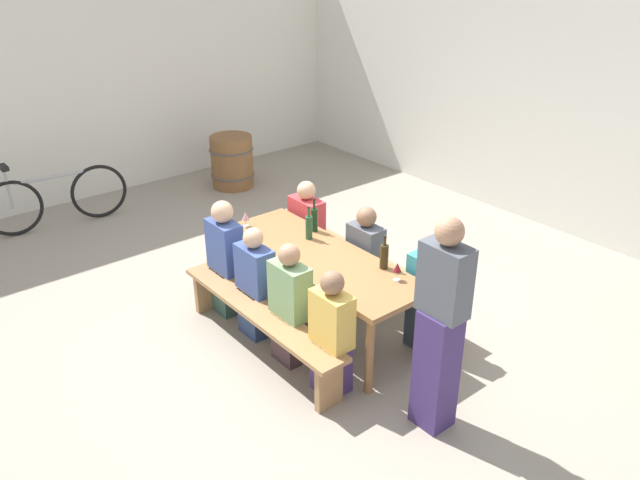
# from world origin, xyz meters

# --- Properties ---
(ground_plane) EXTENTS (24.00, 24.00, 0.00)m
(ground_plane) POSITION_xyz_m (0.00, 0.00, 0.00)
(ground_plane) COLOR gray
(back_wall) EXTENTS (14.00, 0.20, 3.20)m
(back_wall) POSITION_xyz_m (0.00, 3.73, 1.60)
(back_wall) COLOR silver
(back_wall) RESTS_ON ground
(side_wall) EXTENTS (0.20, 7.86, 3.20)m
(side_wall) POSITION_xyz_m (-4.62, 0.00, 1.60)
(side_wall) COLOR silver
(side_wall) RESTS_ON ground
(tasting_table) EXTENTS (2.15, 0.74, 0.75)m
(tasting_table) POSITION_xyz_m (0.00, 0.00, 0.67)
(tasting_table) COLOR olive
(tasting_table) RESTS_ON ground
(bench_near) EXTENTS (2.05, 0.30, 0.45)m
(bench_near) POSITION_xyz_m (0.00, -0.67, 0.36)
(bench_near) COLOR #9E7247
(bench_near) RESTS_ON ground
(bench_far) EXTENTS (2.05, 0.30, 0.45)m
(bench_far) POSITION_xyz_m (0.00, 0.67, 0.36)
(bench_far) COLOR #9E7247
(bench_far) RESTS_ON ground
(wine_bottle_0) EXTENTS (0.07, 0.07, 0.34)m
(wine_bottle_0) POSITION_xyz_m (-0.43, 0.28, 0.87)
(wine_bottle_0) COLOR #143319
(wine_bottle_0) RESTS_ON tasting_table
(wine_bottle_1) EXTENTS (0.07, 0.07, 0.31)m
(wine_bottle_1) POSITION_xyz_m (0.53, 0.27, 0.87)
(wine_bottle_1) COLOR #332814
(wine_bottle_1) RESTS_ON tasting_table
(wine_bottle_2) EXTENTS (0.07, 0.07, 0.32)m
(wine_bottle_2) POSITION_xyz_m (-0.33, 0.13, 0.87)
(wine_bottle_2) COLOR #234C2D
(wine_bottle_2) RESTS_ON tasting_table
(wine_glass_0) EXTENTS (0.07, 0.07, 0.16)m
(wine_glass_0) POSITION_xyz_m (0.76, 0.21, 0.86)
(wine_glass_0) COLOR silver
(wine_glass_0) RESTS_ON tasting_table
(wine_glass_1) EXTENTS (0.07, 0.07, 0.16)m
(wine_glass_1) POSITION_xyz_m (-0.93, -0.17, 0.86)
(wine_glass_1) COLOR silver
(wine_glass_1) RESTS_ON tasting_table
(seated_guest_near_0) EXTENTS (0.37, 0.24, 1.16)m
(seated_guest_near_0) POSITION_xyz_m (-0.78, -0.52, 0.55)
(seated_guest_near_0) COLOR #314E44
(seated_guest_near_0) RESTS_ON ground
(seated_guest_near_1) EXTENTS (0.38, 0.24, 1.07)m
(seated_guest_near_1) POSITION_xyz_m (-0.28, -0.52, 0.50)
(seated_guest_near_1) COLOR navy
(seated_guest_near_1) RESTS_ON ground
(seated_guest_near_2) EXTENTS (0.37, 0.24, 1.11)m
(seated_guest_near_2) POSITION_xyz_m (0.24, -0.52, 0.52)
(seated_guest_near_2) COLOR #442F33
(seated_guest_near_2) RESTS_ON ground
(seated_guest_near_3) EXTENTS (0.34, 0.24, 1.09)m
(seated_guest_near_3) POSITION_xyz_m (0.78, -0.52, 0.52)
(seated_guest_near_3) COLOR #422E61
(seated_guest_near_3) RESTS_ON ground
(seated_guest_far_0) EXTENTS (0.40, 0.24, 1.08)m
(seated_guest_far_0) POSITION_xyz_m (-0.86, 0.52, 0.50)
(seated_guest_far_0) COLOR #484D53
(seated_guest_far_0) RESTS_ON ground
(seated_guest_far_1) EXTENTS (0.35, 0.24, 1.09)m
(seated_guest_far_1) POSITION_xyz_m (0.04, 0.52, 0.52)
(seated_guest_far_1) COLOR #2E3F49
(seated_guest_far_1) RESTS_ON ground
(seated_guest_far_2) EXTENTS (0.33, 0.24, 1.08)m
(seated_guest_far_2) POSITION_xyz_m (0.82, 0.52, 0.52)
(seated_guest_far_2) COLOR #31404C
(seated_guest_far_2) RESTS_ON ground
(standing_host) EXTENTS (0.35, 0.24, 1.71)m
(standing_host) POSITION_xyz_m (1.56, -0.18, 0.84)
(standing_host) COLOR #3B2A61
(standing_host) RESTS_ON ground
(wine_barrel) EXTENTS (0.63, 0.63, 0.74)m
(wine_barrel) POSITION_xyz_m (-3.61, 1.33, 0.37)
(wine_barrel) COLOR brown
(wine_barrel) RESTS_ON ground
(parked_bicycle_0) EXTENTS (0.29, 1.72, 0.90)m
(parked_bicycle_0) POSITION_xyz_m (-3.81, -1.11, 0.37)
(parked_bicycle_0) COLOR black
(parked_bicycle_0) RESTS_ON ground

